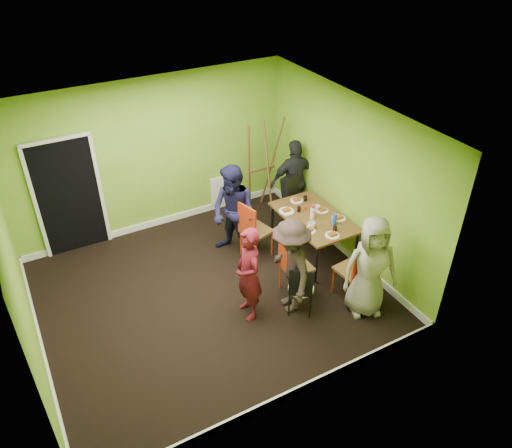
{
  "coord_description": "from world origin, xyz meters",
  "views": [
    {
      "loc": [
        -2.19,
        -5.51,
        5.25
      ],
      "look_at": [
        0.83,
        0.0,
        1.04
      ],
      "focal_mm": 35.0,
      "sensor_mm": 36.0,
      "label": 1
    }
  ],
  "objects_px": {
    "chair_left_near": "(292,264)",
    "chair_front_end": "(356,268)",
    "chair_bentwood": "(301,288)",
    "easel": "(263,167)",
    "chair_left_far": "(252,228)",
    "dining_table": "(314,219)",
    "person_front_end": "(370,267)",
    "person_left_near": "(290,267)",
    "blue_bottle": "(335,219)",
    "orange_bottle": "(305,208)",
    "thermos": "(313,213)",
    "person_back_end": "(295,181)",
    "chair_back_end": "(293,192)",
    "person_standing": "(249,274)",
    "person_left_far": "(234,213)"
  },
  "relations": [
    {
      "from": "chair_front_end",
      "to": "chair_left_far",
      "type": "bearing_deg",
      "value": 111.61
    },
    {
      "from": "dining_table",
      "to": "orange_bottle",
      "type": "relative_size",
      "value": 19.99
    },
    {
      "from": "chair_front_end",
      "to": "orange_bottle",
      "type": "distance_m",
      "value": 1.51
    },
    {
      "from": "chair_left_near",
      "to": "person_front_end",
      "type": "xyz_separation_m",
      "value": [
        0.76,
        -0.85,
        0.23
      ]
    },
    {
      "from": "thermos",
      "to": "chair_back_end",
      "type": "bearing_deg",
      "value": 77.45
    },
    {
      "from": "chair_bentwood",
      "to": "easel",
      "type": "height_order",
      "value": "easel"
    },
    {
      "from": "chair_left_far",
      "to": "person_left_far",
      "type": "bearing_deg",
      "value": -148.49
    },
    {
      "from": "chair_bentwood",
      "to": "blue_bottle",
      "type": "xyz_separation_m",
      "value": [
        1.14,
        0.8,
        0.36
      ]
    },
    {
      "from": "thermos",
      "to": "person_left_near",
      "type": "height_order",
      "value": "person_left_near"
    },
    {
      "from": "chair_front_end",
      "to": "easel",
      "type": "xyz_separation_m",
      "value": [
        0.02,
        2.87,
        0.37
      ]
    },
    {
      "from": "chair_left_near",
      "to": "chair_front_end",
      "type": "height_order",
      "value": "chair_front_end"
    },
    {
      "from": "chair_left_far",
      "to": "easel",
      "type": "xyz_separation_m",
      "value": [
        0.89,
        1.22,
        0.35
      ]
    },
    {
      "from": "dining_table",
      "to": "chair_left_far",
      "type": "relative_size",
      "value": 1.41
    },
    {
      "from": "chair_left_near",
      "to": "orange_bottle",
      "type": "distance_m",
      "value": 1.29
    },
    {
      "from": "dining_table",
      "to": "chair_back_end",
      "type": "distance_m",
      "value": 0.88
    },
    {
      "from": "blue_bottle",
      "to": "orange_bottle",
      "type": "distance_m",
      "value": 0.62
    },
    {
      "from": "blue_bottle",
      "to": "person_back_end",
      "type": "xyz_separation_m",
      "value": [
        0.15,
        1.42,
        -0.04
      ]
    },
    {
      "from": "dining_table",
      "to": "thermos",
      "type": "bearing_deg",
      "value": -150.13
    },
    {
      "from": "chair_left_near",
      "to": "person_left_near",
      "type": "xyz_separation_m",
      "value": [
        -0.2,
        -0.25,
        0.19
      ]
    },
    {
      "from": "chair_left_near",
      "to": "chair_bentwood",
      "type": "distance_m",
      "value": 0.47
    },
    {
      "from": "chair_front_end",
      "to": "thermos",
      "type": "xyz_separation_m",
      "value": [
        0.02,
        1.22,
        0.28
      ]
    },
    {
      "from": "easel",
      "to": "person_front_end",
      "type": "bearing_deg",
      "value": -90.71
    },
    {
      "from": "person_front_end",
      "to": "person_back_end",
      "type": "bearing_deg",
      "value": 102.95
    },
    {
      "from": "chair_left_far",
      "to": "chair_left_near",
      "type": "height_order",
      "value": "chair_left_far"
    },
    {
      "from": "dining_table",
      "to": "person_back_end",
      "type": "xyz_separation_m",
      "value": [
        0.3,
        1.07,
        0.12
      ]
    },
    {
      "from": "dining_table",
      "to": "chair_bentwood",
      "type": "bearing_deg",
      "value": -130.58
    },
    {
      "from": "blue_bottle",
      "to": "person_back_end",
      "type": "relative_size",
      "value": 0.12
    },
    {
      "from": "orange_bottle",
      "to": "person_front_end",
      "type": "distance_m",
      "value": 1.8
    },
    {
      "from": "blue_bottle",
      "to": "person_left_near",
      "type": "relative_size",
      "value": 0.13
    },
    {
      "from": "person_left_far",
      "to": "person_back_end",
      "type": "relative_size",
      "value": 1.03
    },
    {
      "from": "chair_left_far",
      "to": "thermos",
      "type": "xyz_separation_m",
      "value": [
        0.89,
        -0.42,
        0.26
      ]
    },
    {
      "from": "orange_bottle",
      "to": "blue_bottle",
      "type": "bearing_deg",
      "value": -74.26
    },
    {
      "from": "chair_left_near",
      "to": "easel",
      "type": "bearing_deg",
      "value": 160.2
    },
    {
      "from": "chair_left_near",
      "to": "chair_front_end",
      "type": "distance_m",
      "value": 0.95
    },
    {
      "from": "chair_front_end",
      "to": "person_back_end",
      "type": "distance_m",
      "value": 2.37
    },
    {
      "from": "chair_left_far",
      "to": "orange_bottle",
      "type": "height_order",
      "value": "chair_left_far"
    },
    {
      "from": "chair_left_far",
      "to": "blue_bottle",
      "type": "height_order",
      "value": "chair_left_far"
    },
    {
      "from": "thermos",
      "to": "person_back_end",
      "type": "bearing_deg",
      "value": 71.95
    },
    {
      "from": "person_left_near",
      "to": "person_front_end",
      "type": "bearing_deg",
      "value": 68.61
    },
    {
      "from": "thermos",
      "to": "person_left_near",
      "type": "bearing_deg",
      "value": -137.16
    },
    {
      "from": "easel",
      "to": "chair_left_near",
      "type": "bearing_deg",
      "value": -108.96
    },
    {
      "from": "easel",
      "to": "thermos",
      "type": "height_order",
      "value": "easel"
    },
    {
      "from": "thermos",
      "to": "easel",
      "type": "bearing_deg",
      "value": 90.13
    },
    {
      "from": "easel",
      "to": "person_front_end",
      "type": "xyz_separation_m",
      "value": [
        -0.04,
        -3.17,
        -0.14
      ]
    },
    {
      "from": "chair_left_far",
      "to": "person_standing",
      "type": "height_order",
      "value": "person_standing"
    },
    {
      "from": "chair_front_end",
      "to": "person_back_end",
      "type": "relative_size",
      "value": 0.64
    },
    {
      "from": "chair_back_end",
      "to": "chair_left_far",
      "type": "bearing_deg",
      "value": 1.22
    },
    {
      "from": "easel",
      "to": "person_standing",
      "type": "bearing_deg",
      "value": -123.44
    },
    {
      "from": "chair_back_end",
      "to": "easel",
      "type": "distance_m",
      "value": 0.8
    },
    {
      "from": "dining_table",
      "to": "easel",
      "type": "distance_m",
      "value": 1.63
    }
  ]
}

